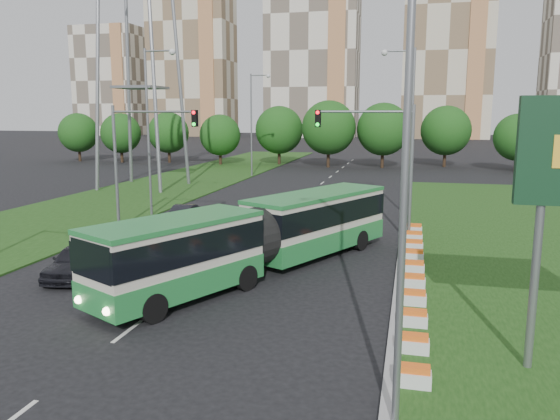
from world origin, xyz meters
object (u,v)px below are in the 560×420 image
(car_left_near, at_px, (78,260))
(shopping_trolley, at_px, (144,299))
(traffic_mast_left, at_px, (138,148))
(traffic_mast_median, at_px, (383,151))
(car_left_far, at_px, (183,215))
(pedestrian, at_px, (145,287))
(articulated_bus, at_px, (255,235))

(car_left_near, bearing_deg, shopping_trolley, -39.20)
(traffic_mast_left, bearing_deg, traffic_mast_median, 3.77)
(traffic_mast_median, xyz_separation_m, car_left_near, (-13.26, -10.75, -4.57))
(traffic_mast_median, bearing_deg, car_left_near, -140.98)
(car_left_near, xyz_separation_m, car_left_far, (-0.20, 12.41, -0.13))
(traffic_mast_left, xyz_separation_m, car_left_near, (1.90, -9.75, -4.57))
(traffic_mast_left, height_order, car_left_near, traffic_mast_left)
(shopping_trolley, bearing_deg, car_left_far, 103.59)
(car_left_near, distance_m, car_left_far, 12.41)
(traffic_mast_median, distance_m, pedestrian, 16.68)
(car_left_near, height_order, car_left_far, car_left_near)
(car_left_near, bearing_deg, traffic_mast_left, 92.59)
(shopping_trolley, bearing_deg, articulated_bus, 57.58)
(traffic_mast_left, distance_m, pedestrian, 15.16)
(pedestrian, bearing_deg, shopping_trolley, 25.13)
(car_left_far, bearing_deg, traffic_mast_left, -125.85)
(traffic_mast_median, xyz_separation_m, traffic_mast_left, (-15.16, -1.00, 0.00))
(articulated_bus, height_order, pedestrian, articulated_bus)
(pedestrian, bearing_deg, traffic_mast_median, -54.48)
(traffic_mast_left, distance_m, car_left_near, 10.93)
(traffic_mast_left, relative_size, articulated_bus, 0.45)
(pedestrian, bearing_deg, car_left_far, -4.83)
(traffic_mast_left, relative_size, pedestrian, 4.77)
(traffic_mast_left, bearing_deg, car_left_far, 57.49)
(car_left_near, bearing_deg, pedestrian, -39.56)
(traffic_mast_left, relative_size, shopping_trolley, 14.88)
(traffic_mast_median, height_order, traffic_mast_left, same)
(traffic_mast_median, relative_size, pedestrian, 4.77)
(traffic_mast_median, height_order, pedestrian, traffic_mast_median)
(traffic_mast_median, distance_m, shopping_trolley, 16.81)
(articulated_bus, distance_m, shopping_trolley, 6.56)
(articulated_bus, bearing_deg, traffic_mast_median, 82.27)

